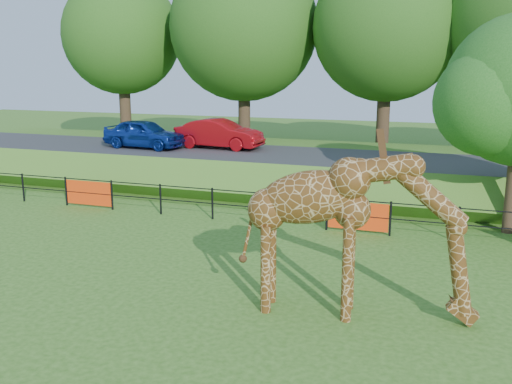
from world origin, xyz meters
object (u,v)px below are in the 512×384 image
car_red (219,134)px  visitor (337,195)px  car_blue (144,134)px  giraffe (357,235)px

car_red → visitor: bearing=-124.4°
car_blue → visitor: size_ratio=2.42×
car_blue → visitor: (9.89, -4.13, -1.28)m
giraffe → car_blue: giraffe is taller
visitor → car_red: bearing=-49.6°
giraffe → car_red: giraffe is taller
giraffe → car_blue: 16.73m
car_blue → car_red: bearing=-66.8°
car_blue → car_red: (3.34, 1.03, 0.01)m
car_red → visitor: (6.54, -5.15, -1.28)m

